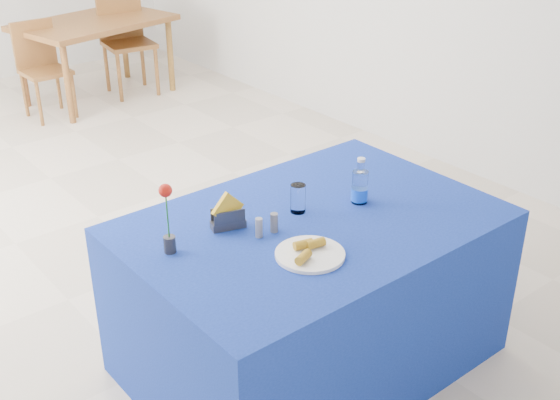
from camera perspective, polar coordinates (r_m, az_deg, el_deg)
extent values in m
plane|color=beige|center=(4.81, -14.60, -1.33)|extent=(7.00, 7.00, 0.00)
cylinder|color=white|center=(2.77, 2.45, -4.43)|extent=(0.28, 0.28, 0.01)
cylinder|color=white|center=(3.07, 1.48, 0.13)|extent=(0.07, 0.07, 0.13)
cylinder|color=gray|center=(2.88, -1.72, -2.26)|extent=(0.03, 0.03, 0.08)
cylinder|color=slate|center=(2.92, -0.48, -1.85)|extent=(0.03, 0.03, 0.08)
cube|color=navy|center=(3.23, 2.49, -7.52)|extent=(1.60, 1.10, 0.76)
cylinder|color=silver|center=(3.17, 6.50, 1.07)|extent=(0.07, 0.07, 0.15)
cylinder|color=blue|center=(3.18, 6.47, 0.50)|extent=(0.08, 0.08, 0.06)
cylinder|color=silver|center=(3.13, 6.59, 2.72)|extent=(0.03, 0.03, 0.05)
cylinder|color=silver|center=(3.11, 6.63, 3.26)|extent=(0.04, 0.04, 0.01)
cube|color=#3D3D42|center=(2.97, -4.23, -1.96)|extent=(0.16, 0.10, 0.03)
cube|color=#38393D|center=(2.93, -4.10, -1.71)|extent=(0.13, 0.05, 0.09)
cube|color=#323337|center=(2.98, -4.40, -1.28)|extent=(0.13, 0.05, 0.09)
cube|color=gold|center=(2.93, -4.28, -0.72)|extent=(0.16, 0.02, 0.16)
cylinder|color=#25252A|center=(2.81, -8.95, -3.57)|extent=(0.05, 0.05, 0.07)
cylinder|color=#196521|center=(2.76, -9.12, -1.51)|extent=(0.01, 0.01, 0.22)
sphere|color=#B3150B|center=(2.70, -9.30, 0.76)|extent=(0.05, 0.05, 0.05)
cube|color=brown|center=(6.94, -14.89, 13.76)|extent=(1.52, 1.14, 0.05)
cylinder|color=brown|center=(6.43, -16.87, 9.01)|extent=(0.06, 0.06, 0.71)
cylinder|color=olive|center=(7.13, -8.91, 11.54)|extent=(0.06, 0.06, 0.71)
cylinder|color=#96592B|center=(7.00, -20.22, 9.93)|extent=(0.06, 0.06, 0.71)
cylinder|color=brown|center=(7.65, -12.54, 12.27)|extent=(0.06, 0.06, 0.71)
cylinder|color=#8F5D29|center=(6.48, -18.97, 7.41)|extent=(0.03, 0.03, 0.40)
cylinder|color=#8F5D29|center=(6.59, -16.39, 8.10)|extent=(0.03, 0.03, 0.40)
cylinder|color=#8F5D29|center=(6.77, -20.04, 8.04)|extent=(0.03, 0.03, 0.40)
cylinder|color=#8F5D29|center=(6.88, -17.55, 8.71)|extent=(0.03, 0.03, 0.40)
cube|color=#8F5D29|center=(6.62, -18.51, 9.84)|extent=(0.38, 0.38, 0.04)
cube|color=#8F5D29|center=(6.72, -19.37, 11.90)|extent=(0.38, 0.04, 0.41)
cylinder|color=#8F5D29|center=(6.92, -12.92, 9.67)|extent=(0.04, 0.04, 0.47)
cylinder|color=#8F5D29|center=(7.03, -9.98, 10.23)|extent=(0.04, 0.04, 0.47)
cylinder|color=#8F5D29|center=(7.26, -13.91, 10.38)|extent=(0.04, 0.04, 0.47)
cylinder|color=#8F5D29|center=(7.37, -11.09, 10.91)|extent=(0.04, 0.04, 0.47)
cube|color=#8F5D29|center=(7.08, -12.17, 12.26)|extent=(0.50, 0.50, 0.04)
cube|color=#8F5D29|center=(7.21, -12.92, 14.54)|extent=(0.44, 0.11, 0.48)
cylinder|color=yellow|center=(2.70, 1.91, -4.67)|extent=(0.09, 0.06, 0.04)
cylinder|color=beige|center=(2.73, 2.31, -4.30)|extent=(0.01, 0.03, 0.03)
cylinder|color=yellow|center=(2.79, 2.91, -3.54)|extent=(0.08, 0.05, 0.04)
cylinder|color=beige|center=(2.81, 3.59, -3.35)|extent=(0.01, 0.03, 0.03)
cylinder|color=yellow|center=(2.78, 1.90, -3.63)|extent=(0.08, 0.06, 0.04)
cylinder|color=beige|center=(2.80, 2.63, -3.46)|extent=(0.01, 0.03, 0.03)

